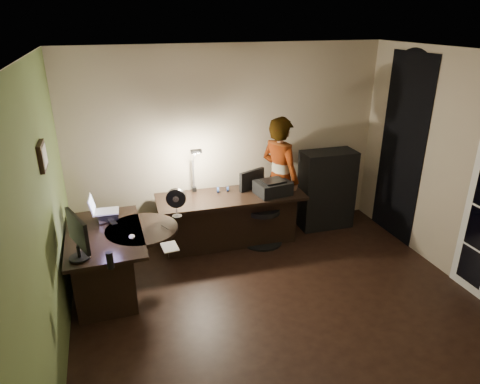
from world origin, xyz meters
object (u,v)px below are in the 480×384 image
object	(u,v)px
desk_left	(108,263)
person	(280,178)
monitor	(77,243)
desk_right	(231,220)
office_chair	(263,209)
cabinet	(326,190)

from	to	relation	value
desk_left	person	xyz separation A→B (m)	(2.43, 0.75, 0.50)
desk_left	monitor	distance (m)	0.79
desk_right	monitor	bearing A→B (deg)	-147.00
desk_left	monitor	bearing A→B (deg)	-116.96
desk_right	office_chair	distance (m)	0.47
office_chair	cabinet	bearing A→B (deg)	-12.07
desk_right	monitor	size ratio (longest dim) A/B	3.92
monitor	person	xyz separation A→B (m)	(2.67, 1.25, -0.07)
desk_left	person	world-z (taller)	person
desk_left	office_chair	bearing A→B (deg)	14.39
monitor	office_chair	world-z (taller)	monitor
monitor	office_chair	size ratio (longest dim) A/B	0.50
person	cabinet	bearing A→B (deg)	-112.30
monitor	person	bearing A→B (deg)	3.93
cabinet	person	xyz separation A→B (m)	(-0.78, -0.04, 0.29)
cabinet	office_chair	distance (m)	1.12
monitor	person	world-z (taller)	person
cabinet	person	bearing A→B (deg)	-175.96
desk_left	person	distance (m)	2.59
cabinet	monitor	distance (m)	3.70
person	monitor	bearing A→B (deg)	90.15
desk_left	office_chair	distance (m)	2.19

